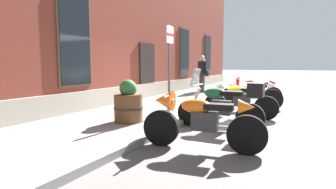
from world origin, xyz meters
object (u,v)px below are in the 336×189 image
Objects in this scene: motorcycle_orange_sport at (197,118)px; motorcycle_red_sport at (251,89)px; motorcycle_green_touring at (224,104)px; motorcycle_yellow_naked at (239,101)px; pedestrian_tan_coat at (203,73)px; pedestrian_dark_jacket at (202,72)px; parking_sign at (169,57)px; motorcycle_white_sport at (248,92)px; barrel_planter at (128,105)px.

motorcycle_red_sport is (6.33, 0.19, -0.00)m from motorcycle_orange_sport.
motorcycle_green_touring is 1.00× the size of motorcycle_yellow_naked.
motorcycle_green_touring is 4.67m from motorcycle_red_sport.
pedestrian_tan_coat reaches higher than motorcycle_green_touring.
motorcycle_green_touring is 6.99m from pedestrian_dark_jacket.
parking_sign is (2.16, 1.60, 1.11)m from motorcycle_orange_sport.
parking_sign reaches higher than pedestrian_tan_coat.
pedestrian_dark_jacket is 1.10× the size of pedestrian_tan_coat.
parking_sign is (-2.73, 1.56, 1.10)m from motorcycle_white_sport.
parking_sign is at bearing 150.26° from motorcycle_white_sport.
pedestrian_tan_coat is (7.17, 2.99, 0.45)m from motorcycle_green_touring.
pedestrian_dark_jacket is 0.81m from pedestrian_tan_coat.
pedestrian_dark_jacket is (3.18, 2.72, 0.57)m from motorcycle_white_sport.
motorcycle_red_sport is 3.15m from pedestrian_dark_jacket.
motorcycle_green_touring is at bearing 178.99° from motorcycle_yellow_naked.
motorcycle_yellow_naked is at bearing -0.76° from motorcycle_orange_sport.
motorcycle_green_touring is at bearing -179.04° from motorcycle_white_sport.
motorcycle_yellow_naked is 0.98× the size of motorcycle_white_sport.
motorcycle_white_sport is at bearing -29.74° from parking_sign.
pedestrian_tan_coat is 1.63× the size of barrel_planter.
pedestrian_dark_jacket reaches higher than pedestrian_tan_coat.
barrel_planter is (-4.02, 1.98, -0.02)m from motorcycle_white_sport.
barrel_planter is at bearing 161.85° from parking_sign.
motorcycle_red_sport is 1.18× the size of pedestrian_dark_jacket.
pedestrian_dark_jacket reaches higher than barrel_planter.
motorcycle_yellow_naked is 0.86× the size of parking_sign.
parking_sign is (-1.02, 1.64, 1.18)m from motorcycle_yellow_naked.
pedestrian_tan_coat is (8.84, 2.98, 0.47)m from motorcycle_orange_sport.
motorcycle_orange_sport is 6.33m from motorcycle_red_sport.
motorcycle_yellow_naked is 6.44m from pedestrian_tan_coat.
motorcycle_orange_sport reaches higher than motorcycle_red_sport.
parking_sign is (-6.68, -1.38, 0.63)m from pedestrian_tan_coat.
motorcycle_orange_sport is 9.34m from pedestrian_tan_coat.
motorcycle_green_touring is (1.67, -0.02, 0.02)m from motorcycle_orange_sport.
barrel_planter is at bearing 66.89° from motorcycle_orange_sport.
motorcycle_yellow_naked is at bearing -150.20° from pedestrian_dark_jacket.
motorcycle_yellow_naked is 1.15× the size of pedestrian_dark_jacket.
parking_sign is at bearing 121.90° from motorcycle_yellow_naked.
parking_sign reaches higher than motorcycle_white_sport.
pedestrian_dark_jacket reaches higher than motorcycle_orange_sport.
motorcycle_white_sport reaches higher than motorcycle_yellow_naked.
barrel_planter is at bearing 138.28° from motorcycle_yellow_naked.
motorcycle_orange_sport is 1.06× the size of motorcycle_yellow_naked.
motorcycle_red_sport is 5.77m from barrel_planter.
motorcycle_orange_sport is at bearing -113.11° from barrel_planter.
motorcycle_green_touring is at bearing -177.45° from motorcycle_red_sport.
motorcycle_orange_sport is 4.88m from motorcycle_white_sport.
pedestrian_dark_jacket reaches higher than motorcycle_white_sport.
parking_sign reaches higher than barrel_planter.
motorcycle_white_sport reaches higher than motorcycle_red_sport.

